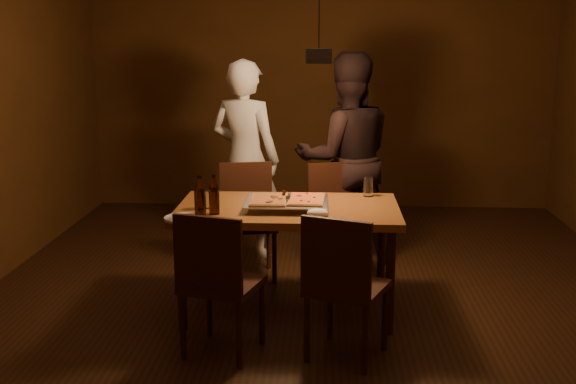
{
  "coord_description": "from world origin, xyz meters",
  "views": [
    {
      "loc": [
        0.05,
        -4.92,
        1.9
      ],
      "look_at": [
        -0.2,
        -0.17,
        0.85
      ],
      "focal_mm": 45.0,
      "sensor_mm": 36.0,
      "label": 1
    }
  ],
  "objects_px": {
    "chair_near_right": "(342,275)",
    "beer_bottle_b": "(214,194)",
    "beer_bottle_a": "(200,197)",
    "diner_dark": "(346,159)",
    "dining_table": "(288,217)",
    "pizza_tray": "(287,204)",
    "chair_near_left": "(216,272)",
    "pendant_lamp": "(319,54)",
    "chair_far_right": "(337,209)",
    "diner_white": "(245,159)",
    "chair_far_left": "(247,209)",
    "plate_slice": "(184,218)"
  },
  "relations": [
    {
      "from": "chair_far_left",
      "to": "beer_bottle_b",
      "type": "distance_m",
      "value": 1.07
    },
    {
      "from": "beer_bottle_b",
      "to": "diner_white",
      "type": "height_order",
      "value": "diner_white"
    },
    {
      "from": "plate_slice",
      "to": "diner_white",
      "type": "bearing_deg",
      "value": 83.21
    },
    {
      "from": "chair_far_right",
      "to": "beer_bottle_b",
      "type": "relative_size",
      "value": 2.03
    },
    {
      "from": "pendant_lamp",
      "to": "chair_far_right",
      "type": "bearing_deg",
      "value": 76.7
    },
    {
      "from": "chair_far_right",
      "to": "diner_white",
      "type": "height_order",
      "value": "diner_white"
    },
    {
      "from": "pendant_lamp",
      "to": "chair_near_right",
      "type": "bearing_deg",
      "value": -80.7
    },
    {
      "from": "diner_dark",
      "to": "beer_bottle_b",
      "type": "bearing_deg",
      "value": 46.84
    },
    {
      "from": "diner_dark",
      "to": "pendant_lamp",
      "type": "relative_size",
      "value": 1.6
    },
    {
      "from": "chair_far_left",
      "to": "plate_slice",
      "type": "distance_m",
      "value": 1.21
    },
    {
      "from": "beer_bottle_b",
      "to": "plate_slice",
      "type": "distance_m",
      "value": 0.26
    },
    {
      "from": "beer_bottle_b",
      "to": "diner_dark",
      "type": "relative_size",
      "value": 0.15
    },
    {
      "from": "dining_table",
      "to": "pizza_tray",
      "type": "relative_size",
      "value": 2.73
    },
    {
      "from": "chair_near_left",
      "to": "beer_bottle_b",
      "type": "xyz_separation_m",
      "value": [
        -0.09,
        0.53,
        0.34
      ]
    },
    {
      "from": "beer_bottle_a",
      "to": "beer_bottle_b",
      "type": "distance_m",
      "value": 0.13
    },
    {
      "from": "chair_far_left",
      "to": "diner_dark",
      "type": "xyz_separation_m",
      "value": [
        0.78,
        0.41,
        0.34
      ]
    },
    {
      "from": "chair_far_left",
      "to": "chair_near_left",
      "type": "relative_size",
      "value": 0.95
    },
    {
      "from": "dining_table",
      "to": "diner_dark",
      "type": "relative_size",
      "value": 0.85
    },
    {
      "from": "dining_table",
      "to": "pizza_tray",
      "type": "height_order",
      "value": "pizza_tray"
    },
    {
      "from": "beer_bottle_a",
      "to": "diner_dark",
      "type": "bearing_deg",
      "value": 57.83
    },
    {
      "from": "diner_dark",
      "to": "chair_far_right",
      "type": "bearing_deg",
      "value": 67.9
    },
    {
      "from": "dining_table",
      "to": "chair_far_right",
      "type": "relative_size",
      "value": 2.84
    },
    {
      "from": "chair_near_right",
      "to": "beer_bottle_b",
      "type": "bearing_deg",
      "value": 168.57
    },
    {
      "from": "chair_far_left",
      "to": "plate_slice",
      "type": "bearing_deg",
      "value": 65.08
    },
    {
      "from": "chair_near_right",
      "to": "plate_slice",
      "type": "relative_size",
      "value": 2.17
    },
    {
      "from": "dining_table",
      "to": "beer_bottle_b",
      "type": "distance_m",
      "value": 0.56
    },
    {
      "from": "beer_bottle_a",
      "to": "diner_white",
      "type": "distance_m",
      "value": 1.64
    },
    {
      "from": "dining_table",
      "to": "chair_near_right",
      "type": "distance_m",
      "value": 0.87
    },
    {
      "from": "plate_slice",
      "to": "pendant_lamp",
      "type": "xyz_separation_m",
      "value": [
        0.83,
        0.56,
        1.0
      ]
    },
    {
      "from": "chair_near_right",
      "to": "chair_near_left",
      "type": "bearing_deg",
      "value": -159.11
    },
    {
      "from": "pizza_tray",
      "to": "diner_dark",
      "type": "bearing_deg",
      "value": 69.85
    },
    {
      "from": "diner_white",
      "to": "pendant_lamp",
      "type": "distance_m",
      "value": 1.58
    },
    {
      "from": "chair_near_left",
      "to": "pendant_lamp",
      "type": "height_order",
      "value": "pendant_lamp"
    },
    {
      "from": "chair_far_left",
      "to": "pendant_lamp",
      "type": "xyz_separation_m",
      "value": [
        0.56,
        -0.6,
        1.22
      ]
    },
    {
      "from": "chair_far_left",
      "to": "pendant_lamp",
      "type": "bearing_deg",
      "value": 121.58
    },
    {
      "from": "chair_near_left",
      "to": "pendant_lamp",
      "type": "xyz_separation_m",
      "value": [
        0.58,
        0.94,
        1.22
      ]
    },
    {
      "from": "chair_near_left",
      "to": "diner_white",
      "type": "height_order",
      "value": "diner_white"
    },
    {
      "from": "chair_near_left",
      "to": "beer_bottle_b",
      "type": "height_order",
      "value": "beer_bottle_b"
    },
    {
      "from": "chair_near_right",
      "to": "beer_bottle_b",
      "type": "height_order",
      "value": "beer_bottle_b"
    },
    {
      "from": "chair_far_right",
      "to": "chair_near_left",
      "type": "relative_size",
      "value": 1.01
    },
    {
      "from": "diner_white",
      "to": "chair_near_left",
      "type": "bearing_deg",
      "value": 111.69
    },
    {
      "from": "dining_table",
      "to": "beer_bottle_a",
      "type": "distance_m",
      "value": 0.67
    },
    {
      "from": "chair_near_left",
      "to": "pizza_tray",
      "type": "xyz_separation_m",
      "value": [
        0.37,
        0.73,
        0.24
      ]
    },
    {
      "from": "beer_bottle_b",
      "to": "diner_dark",
      "type": "bearing_deg",
      "value": 57.9
    },
    {
      "from": "chair_far_left",
      "to": "chair_near_left",
      "type": "distance_m",
      "value": 1.54
    },
    {
      "from": "chair_far_right",
      "to": "diner_white",
      "type": "bearing_deg",
      "value": -50.3
    },
    {
      "from": "beer_bottle_b",
      "to": "pendant_lamp",
      "type": "relative_size",
      "value": 0.24
    },
    {
      "from": "chair_far_right",
      "to": "chair_near_right",
      "type": "height_order",
      "value": "same"
    },
    {
      "from": "chair_far_right",
      "to": "pizza_tray",
      "type": "xyz_separation_m",
      "value": [
        -0.35,
        -0.83,
        0.24
      ]
    },
    {
      "from": "dining_table",
      "to": "chair_near_left",
      "type": "xyz_separation_m",
      "value": [
        -0.38,
        -0.77,
        -0.14
      ]
    }
  ]
}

